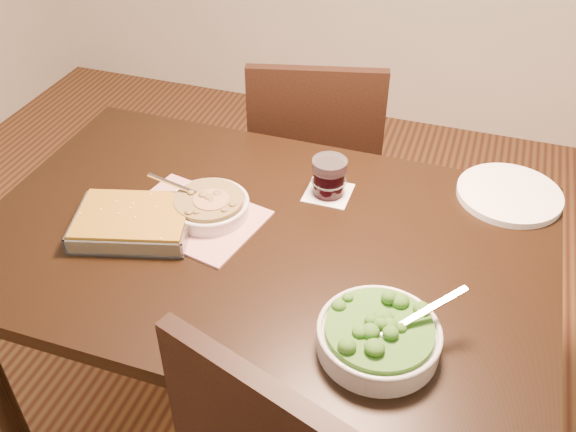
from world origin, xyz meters
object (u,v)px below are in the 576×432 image
(broccoli_bowl, at_px, (379,336))
(baking_dish, at_px, (133,222))
(table, at_px, (261,265))
(dinner_plate, at_px, (509,194))
(stew_bowl, at_px, (209,206))
(wine_tumbler, at_px, (329,176))
(chair_far, at_px, (315,161))

(broccoli_bowl, relative_size, baking_dish, 0.76)
(table, height_order, dinner_plate, dinner_plate)
(table, xyz_separation_m, stew_bowl, (-0.15, 0.04, 0.12))
(broccoli_bowl, relative_size, wine_tumbler, 2.45)
(baking_dish, distance_m, wine_tumbler, 0.51)
(dinner_plate, height_order, chair_far, chair_far)
(baking_dish, distance_m, dinner_plate, 0.97)
(stew_bowl, relative_size, dinner_plate, 0.83)
(baking_dish, distance_m, chair_far, 0.85)
(baking_dish, bearing_deg, chair_far, 57.21)
(table, height_order, baking_dish, baking_dish)
(table, xyz_separation_m, wine_tumbler, (0.11, 0.22, 0.15))
(dinner_plate, bearing_deg, wine_tumbler, -163.32)
(dinner_plate, bearing_deg, chair_far, 151.45)
(table, distance_m, baking_dish, 0.33)
(broccoli_bowl, relative_size, dinner_plate, 0.91)
(wine_tumbler, bearing_deg, chair_far, 109.92)
(chair_far, bearing_deg, baking_dish, 58.98)
(table, relative_size, chair_far, 1.52)
(table, distance_m, wine_tumbler, 0.29)
(stew_bowl, bearing_deg, baking_dish, -142.98)
(wine_tumbler, xyz_separation_m, chair_far, (-0.17, 0.48, -0.29))
(baking_dish, relative_size, dinner_plate, 1.20)
(broccoli_bowl, bearing_deg, stew_bowl, 149.96)
(broccoli_bowl, relative_size, chair_far, 0.27)
(table, bearing_deg, dinner_plate, 32.57)
(stew_bowl, height_order, dinner_plate, stew_bowl)
(table, distance_m, broccoli_bowl, 0.45)
(dinner_plate, bearing_deg, stew_bowl, -155.78)
(broccoli_bowl, bearing_deg, table, 144.20)
(broccoli_bowl, height_order, wine_tumbler, wine_tumbler)
(baking_dish, bearing_deg, dinner_plate, 10.93)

